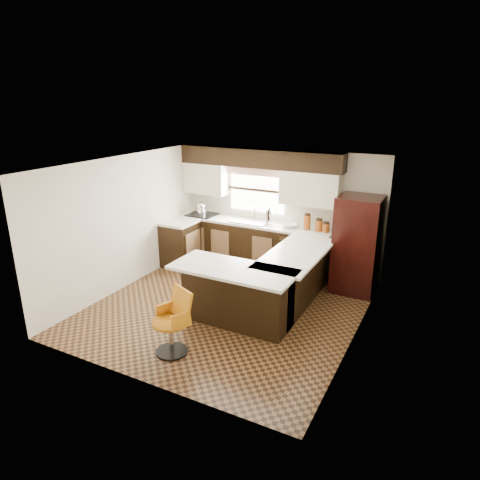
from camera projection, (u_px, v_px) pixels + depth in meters
The scene contains 30 objects.
floor at pixel (227, 307), 7.17m from camera, with size 4.40×4.40×0.00m, color #49301A.
ceiling at pixel (226, 164), 6.41m from camera, with size 4.40×4.40×0.00m, color silver.
wall_back at pixel (280, 209), 8.64m from camera, with size 4.40×4.40×0.00m, color beige.
wall_front at pixel (134, 293), 4.94m from camera, with size 4.40×4.40×0.00m, color beige.
wall_left at pixel (125, 223), 7.71m from camera, with size 4.40×4.40×0.00m, color beige.
wall_right at pixel (360, 262), 5.87m from camera, with size 4.40×4.40×0.00m, color beige.
base_cab_back at pixel (253, 245), 8.82m from camera, with size 3.30×0.60×0.90m, color black.
base_cab_left at pixel (181, 244), 8.87m from camera, with size 0.60×0.70×0.90m, color black.
counter_back at pixel (253, 223), 8.67m from camera, with size 3.30×0.60×0.04m, color silver.
counter_left at pixel (180, 222), 8.72m from camera, with size 0.60×0.70×0.04m, color silver.
soffit at pixel (259, 158), 8.34m from camera, with size 3.40×0.35×0.36m, color black.
upper_cab_left at pixel (206, 178), 9.04m from camera, with size 0.94×0.35×0.64m, color beige.
upper_cab_right at pixel (310, 189), 8.03m from camera, with size 1.14×0.35×0.64m, color beige.
window_pane at pixel (257, 190), 8.73m from camera, with size 1.20×0.02×0.90m, color white.
valance at pixel (256, 171), 8.57m from camera, with size 1.30×0.06×0.18m, color #D19B93.
sink at pixel (250, 221), 8.67m from camera, with size 0.75×0.45×0.03m, color #B2B2B7.
dishwasher at pixel (293, 258), 8.15m from camera, with size 0.58×0.03×0.78m, color black.
cooktop at pixel (202, 215), 9.17m from camera, with size 0.58×0.50×0.03m, color black.
peninsula_long at pixel (292, 280), 7.16m from camera, with size 0.60×1.95×0.90m, color black.
peninsula_return at pixel (237, 296), 6.57m from camera, with size 1.65×0.60×0.90m, color black.
counter_pen_long at pixel (296, 254), 6.99m from camera, with size 0.84×1.95×0.04m, color silver.
counter_pen_return at pixel (233, 269), 6.35m from camera, with size 1.89×0.84×0.04m, color silver.
refrigerator at pixel (357, 245), 7.56m from camera, with size 0.75×0.72×1.74m, color black.
bar_chair at pixel (170, 323), 5.77m from camera, with size 0.48×0.48×0.91m, color #B96A0E, non-canonical shape.
kettle at pixel (201, 207), 9.13m from camera, with size 0.21×0.21×0.28m, color silver, non-canonical shape.
percolator at pixel (269, 217), 8.47m from camera, with size 0.14×0.14×0.29m, color silver.
mixing_bowl at pixel (289, 225), 8.31m from camera, with size 0.30×0.30×0.07m, color white.
canister_large at pixel (307, 222), 8.14m from camera, with size 0.13×0.13×0.28m, color #904513.
canister_med at pixel (319, 226), 8.05m from camera, with size 0.14×0.14×0.21m, color #904513.
canister_small at pixel (326, 228), 8.00m from camera, with size 0.13×0.13×0.17m, color #904513.
Camera 1 is at (3.15, -5.62, 3.36)m, focal length 32.00 mm.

